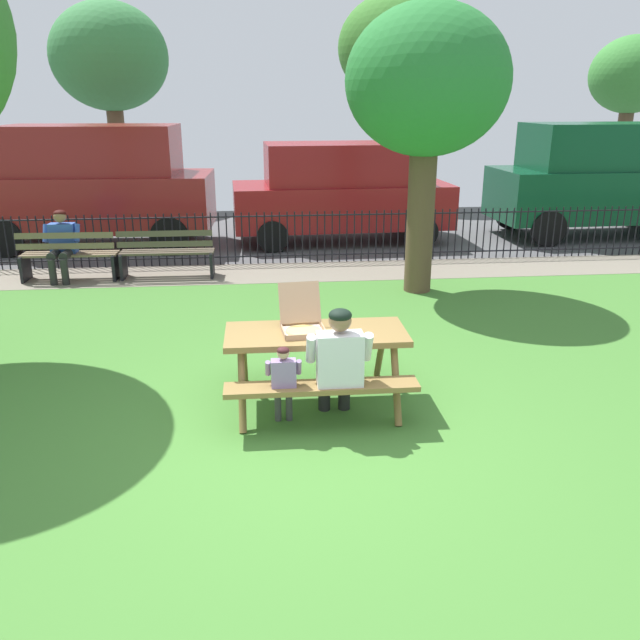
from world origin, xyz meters
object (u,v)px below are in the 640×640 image
at_px(picnic_table_foreground, 316,348).
at_px(adult_at_table, 339,361).
at_px(pizza_box_open, 302,322).
at_px(park_bench_center, 167,254).
at_px(far_tree_center, 394,49).
at_px(parked_car_center, 342,190).
at_px(far_tree_midleft, 110,59).
at_px(person_on_park_bench, 61,242).
at_px(parked_car_right, 602,177).
at_px(park_bench_left, 69,256).
at_px(tree_midground_right, 427,85).
at_px(far_tree_midright, 632,77).
at_px(parked_car_left, 95,183).
at_px(child_at_table, 283,378).

xyz_separation_m(picnic_table_foreground, adult_at_table, (0.16, -0.50, 0.06)).
distance_m(pizza_box_open, park_bench_center, 5.48).
bearing_deg(picnic_table_foreground, pizza_box_open, 162.86).
bearing_deg(picnic_table_foreground, far_tree_center, 75.48).
relative_size(pizza_box_open, parked_car_center, 0.12).
bearing_deg(far_tree_midleft, pizza_box_open, -72.55).
distance_m(person_on_park_bench, parked_car_center, 5.84).
xyz_separation_m(picnic_table_foreground, parked_car_right, (7.11, 7.89, 0.71)).
xyz_separation_m(person_on_park_bench, parked_car_right, (10.95, 2.73, 0.65)).
xyz_separation_m(pizza_box_open, far_tree_center, (3.66, 13.57, 3.43)).
xyz_separation_m(park_bench_left, parked_car_center, (5.04, 2.75, 0.68)).
height_order(far_tree_midleft, far_tree_center, far_tree_center).
xyz_separation_m(picnic_table_foreground, tree_midground_right, (2.02, 3.93, 2.55)).
distance_m(picnic_table_foreground, tree_midground_right, 5.10).
distance_m(pizza_box_open, far_tree_midright, 17.61).
relative_size(person_on_park_bench, far_tree_center, 0.21).
bearing_deg(tree_midground_right, picnic_table_foreground, -117.23).
bearing_deg(far_tree_midleft, adult_at_table, -72.09).
relative_size(far_tree_center, far_tree_midright, 1.22).
relative_size(picnic_table_foreground, pizza_box_open, 3.32).
height_order(park_bench_center, far_tree_midright, far_tree_midright).
xyz_separation_m(far_tree_midleft, far_tree_center, (7.92, -0.00, 0.30)).
distance_m(picnic_table_foreground, parked_car_center, 8.01).
bearing_deg(tree_midground_right, park_bench_left, 168.18).
relative_size(tree_midground_right, parked_car_left, 0.90).
xyz_separation_m(tree_midground_right, far_tree_midright, (8.75, 9.68, 0.41)).
xyz_separation_m(person_on_park_bench, far_tree_center, (7.36, 8.45, 3.63)).
distance_m(adult_at_table, parked_car_right, 10.91).
bearing_deg(child_at_table, tree_midground_right, 61.95).
bearing_deg(person_on_park_bench, far_tree_midright, 30.06).
distance_m(adult_at_table, parked_car_left, 9.31).
xyz_separation_m(parked_car_right, far_tree_center, (-3.59, 5.72, 2.98)).
bearing_deg(pizza_box_open, person_on_park_bench, 125.93).
xyz_separation_m(picnic_table_foreground, park_bench_center, (-2.10, 5.14, -0.18)).
height_order(park_bench_center, far_tree_midleft, far_tree_midleft).
bearing_deg(parked_car_center, person_on_park_bench, -152.00).
height_order(adult_at_table, far_tree_midright, far_tree_midright).
xyz_separation_m(person_on_park_bench, tree_midground_right, (5.86, -1.22, 2.49)).
bearing_deg(far_tree_midright, picnic_table_foreground, -128.36).
bearing_deg(parked_car_right, adult_at_table, -129.65).
xyz_separation_m(park_bench_center, far_tree_midright, (12.87, 8.47, 3.14)).
bearing_deg(far_tree_center, child_at_table, -105.34).
bearing_deg(parked_car_right, person_on_park_bench, -166.00).
distance_m(picnic_table_foreground, parked_car_right, 10.64).
bearing_deg(adult_at_table, far_tree_midright, 53.07).
bearing_deg(parked_car_center, child_at_table, -101.11).
height_order(park_bench_center, parked_car_right, parked_car_right).
distance_m(pizza_box_open, far_tree_center, 14.46).
bearing_deg(parked_car_right, far_tree_midright, 57.43).
distance_m(tree_midground_right, far_tree_midright, 13.05).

